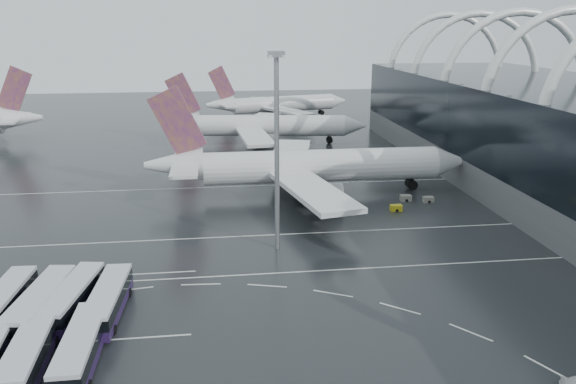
{
  "coord_description": "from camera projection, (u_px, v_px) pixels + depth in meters",
  "views": [
    {
      "loc": [
        -6.52,
        -69.32,
        31.47
      ],
      "look_at": [
        3.88,
        11.6,
        7.0
      ],
      "focal_mm": 35.0,
      "sensor_mm": 36.0,
      "label": 1
    }
  ],
  "objects": [
    {
      "name": "ground",
      "position": [
        270.0,
        267.0,
        75.69
      ],
      "size": [
        420.0,
        420.0,
        0.0
      ],
      "primitive_type": "plane",
      "color": "black",
      "rests_on": "ground"
    },
    {
      "name": "lane_marking_near",
      "position": [
        272.0,
        273.0,
        73.79
      ],
      "size": [
        120.0,
        0.25,
        0.01
      ],
      "primitive_type": "cube",
      "color": "silver",
      "rests_on": "ground"
    },
    {
      "name": "lane_marking_mid",
      "position": [
        263.0,
        235.0,
        87.09
      ],
      "size": [
        120.0,
        0.25,
        0.01
      ],
      "primitive_type": "cube",
      "color": "silver",
      "rests_on": "ground"
    },
    {
      "name": "lane_marking_far",
      "position": [
        251.0,
        186.0,
        113.69
      ],
      "size": [
        120.0,
        0.25,
        0.01
      ],
      "primitive_type": "cube",
      "color": "silver",
      "rests_on": "ground"
    },
    {
      "name": "bus_bay_line_south",
      "position": [
        53.0,
        344.0,
        57.56
      ],
      "size": [
        28.0,
        0.25,
        0.01
      ],
      "primitive_type": "cube",
      "color": "silver",
      "rests_on": "ground"
    },
    {
      "name": "bus_bay_line_north",
      "position": [
        87.0,
        277.0,
        72.76
      ],
      "size": [
        28.0,
        0.25,
        0.01
      ],
      "primitive_type": "cube",
      "color": "silver",
      "rests_on": "ground"
    },
    {
      "name": "airliner_main",
      "position": [
        305.0,
        167.0,
        107.01
      ],
      "size": [
        61.96,
        54.61,
        21.07
      ],
      "rotation": [
        0.0,
        0.0,
        0.0
      ],
      "color": "silver",
      "rests_on": "ground"
    },
    {
      "name": "airliner_gate_b",
      "position": [
        261.0,
        126.0,
        152.54
      ],
      "size": [
        55.48,
        49.48,
        19.26
      ],
      "rotation": [
        0.0,
        0.0,
        -0.13
      ],
      "color": "silver",
      "rests_on": "ground"
    },
    {
      "name": "airliner_gate_c",
      "position": [
        276.0,
        105.0,
        194.48
      ],
      "size": [
        51.27,
        46.58,
        18.46
      ],
      "rotation": [
        0.0,
        0.0,
        0.25
      ],
      "color": "silver",
      "rests_on": "ground"
    },
    {
      "name": "bus_row_near_a",
      "position": [
        4.0,
        303.0,
        62.29
      ],
      "size": [
        3.69,
        13.39,
        3.26
      ],
      "rotation": [
        0.0,
        0.0,
        1.52
      ],
      "color": "#231440",
      "rests_on": "ground"
    },
    {
      "name": "bus_row_near_b",
      "position": [
        41.0,
        303.0,
        61.94
      ],
      "size": [
        4.69,
        14.09,
        3.4
      ],
      "rotation": [
        0.0,
        0.0,
        1.46
      ],
      "color": "#231440",
      "rests_on": "ground"
    },
    {
      "name": "bus_row_near_c",
      "position": [
        73.0,
        298.0,
        63.44
      ],
      "size": [
        4.91,
        13.53,
        3.26
      ],
      "rotation": [
        0.0,
        0.0,
        1.42
      ],
      "color": "#231440",
      "rests_on": "ground"
    },
    {
      "name": "bus_row_near_d",
      "position": [
        108.0,
        300.0,
        62.84
      ],
      "size": [
        3.64,
        13.43,
        3.28
      ],
      "rotation": [
        0.0,
        0.0,
        1.53
      ],
      "color": "#231440",
      "rests_on": "ground"
    },
    {
      "name": "bus_row_far_b",
      "position": [
        29.0,
        354.0,
        52.61
      ],
      "size": [
        3.5,
        13.11,
        3.2
      ],
      "rotation": [
        0.0,
        0.0,
        1.61
      ],
      "color": "#231440",
      "rests_on": "ground"
    },
    {
      "name": "bus_row_far_c",
      "position": [
        81.0,
        348.0,
        53.57
      ],
      "size": [
        3.21,
        13.21,
        3.25
      ],
      "rotation": [
        0.0,
        0.0,
        1.57
      ],
      "color": "#231440",
      "rests_on": "ground"
    },
    {
      "name": "floodlight_mast",
      "position": [
        277.0,
        129.0,
        77.19
      ],
      "size": [
        2.15,
        2.15,
        28.06
      ],
      "color": "gray",
      "rests_on": "ground"
    },
    {
      "name": "gse_cart_belly_a",
      "position": [
        396.0,
        208.0,
        98.35
      ],
      "size": [
        2.0,
        1.18,
        1.09
      ],
      "primitive_type": "cube",
      "color": "#AB9E16",
      "rests_on": "ground"
    },
    {
      "name": "gse_cart_belly_b",
      "position": [
        406.0,
        198.0,
        103.94
      ],
      "size": [
        2.02,
        1.19,
        1.1
      ],
      "primitive_type": "cube",
      "color": "slate",
      "rests_on": "ground"
    },
    {
      "name": "gse_cart_belly_d",
      "position": [
        428.0,
        199.0,
        103.19
      ],
      "size": [
        1.91,
        1.13,
        1.04
      ],
      "primitive_type": "cube",
      "color": "slate",
      "rests_on": "ground"
    }
  ]
}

